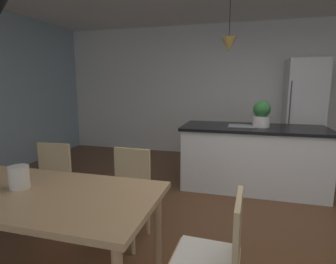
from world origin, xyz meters
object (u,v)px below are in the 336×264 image
object	(u,v)px
dining_table	(22,199)
kitchen_island	(252,157)
chair_far_right	(127,192)
vase_on_dining_table	(19,177)
chair_kitchen_end	(213,258)
refrigerator	(303,113)
potted_plant_on_island	(262,114)
chair_far_left	(48,183)

from	to	relation	value
dining_table	kitchen_island	world-z (taller)	kitchen_island
chair_far_right	vase_on_dining_table	distance (m)	0.97
dining_table	chair_kitchen_end	world-z (taller)	chair_kitchen_end
chair_kitchen_end	vase_on_dining_table	distance (m)	1.42
refrigerator	kitchen_island	bearing A→B (deg)	-121.96
potted_plant_on_island	chair_far_left	bearing A→B (deg)	-142.23
vase_on_dining_table	dining_table	bearing A→B (deg)	-38.66
refrigerator	vase_on_dining_table	bearing A→B (deg)	-123.32
chair_kitchen_end	vase_on_dining_table	bearing A→B (deg)	179.12
kitchen_island	dining_table	bearing A→B (deg)	-123.53
dining_table	chair_far_left	world-z (taller)	chair_far_left
chair_far_right	vase_on_dining_table	bearing A→B (deg)	-121.13
dining_table	kitchen_island	bearing A→B (deg)	56.47
chair_far_left	refrigerator	bearing A→B (deg)	46.45
dining_table	chair_far_right	size ratio (longest dim) A/B	2.24
chair_far_left	vase_on_dining_table	distance (m)	0.95
refrigerator	chair_far_right	bearing A→B (deg)	-123.84
kitchen_island	chair_far_left	bearing A→B (deg)	-140.98
chair_kitchen_end	chair_far_left	bearing A→B (deg)	156.09
chair_kitchen_end	refrigerator	xyz separation A→B (m)	(1.21, 3.95, 0.50)
dining_table	potted_plant_on_island	size ratio (longest dim) A/B	5.31
potted_plant_on_island	vase_on_dining_table	world-z (taller)	potted_plant_on_island
dining_table	vase_on_dining_table	bearing A→B (deg)	141.34
chair_kitchen_end	chair_far_right	size ratio (longest dim) A/B	1.00
chair_kitchen_end	dining_table	bearing A→B (deg)	179.91
dining_table	chair_far_left	bearing A→B (deg)	119.19
vase_on_dining_table	refrigerator	bearing A→B (deg)	56.68
chair_kitchen_end	chair_far_left	size ratio (longest dim) A/B	1.00
chair_far_right	refrigerator	distance (m)	3.83
chair_far_left	refrigerator	size ratio (longest dim) A/B	0.45
chair_far_left	vase_on_dining_table	size ratio (longest dim) A/B	5.41
chair_far_right	kitchen_island	xyz separation A→B (m)	(1.20, 1.69, -0.01)
chair_far_right	refrigerator	size ratio (longest dim) A/B	0.45
chair_kitchen_end	kitchen_island	world-z (taller)	kitchen_island
dining_table	refrigerator	bearing A→B (deg)	57.05
dining_table	chair_kitchen_end	xyz separation A→B (m)	(1.35, -0.00, -0.21)
dining_table	kitchen_island	distance (m)	2.98
potted_plant_on_island	vase_on_dining_table	size ratio (longest dim) A/B	2.29
dining_table	vase_on_dining_table	distance (m)	0.15
dining_table	chair_far_right	distance (m)	0.93
refrigerator	vase_on_dining_table	xyz separation A→B (m)	(-2.58, -3.93, -0.13)
potted_plant_on_island	chair_far_right	bearing A→B (deg)	-127.50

